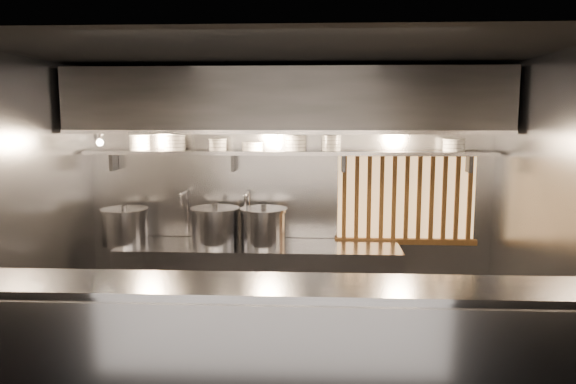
# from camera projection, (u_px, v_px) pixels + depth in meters

# --- Properties ---
(floor) EXTENTS (4.50, 4.50, 0.00)m
(floor) POSITION_uv_depth(u_px,v_px,m) (280.00, 374.00, 5.00)
(floor) COLOR black
(floor) RESTS_ON ground
(ceiling) EXTENTS (4.50, 4.50, 0.00)m
(ceiling) POSITION_uv_depth(u_px,v_px,m) (279.00, 52.00, 4.61)
(ceiling) COLOR black
(ceiling) RESTS_ON wall_back
(wall_back) EXTENTS (4.50, 0.00, 4.50)m
(wall_back) POSITION_uv_depth(u_px,v_px,m) (289.00, 194.00, 6.29)
(wall_back) COLOR gray
(wall_back) RESTS_ON floor
(wall_left) EXTENTS (0.00, 3.00, 3.00)m
(wall_left) POSITION_uv_depth(u_px,v_px,m) (24.00, 217.00, 4.92)
(wall_left) COLOR gray
(wall_left) RESTS_ON floor
(wall_right) EXTENTS (0.00, 3.00, 3.00)m
(wall_right) POSITION_uv_depth(u_px,v_px,m) (548.00, 222.00, 4.69)
(wall_right) COLOR gray
(wall_right) RESTS_ON floor
(serving_counter) EXTENTS (4.50, 0.56, 1.13)m
(serving_counter) POSITION_uv_depth(u_px,v_px,m) (271.00, 360.00, 3.97)
(serving_counter) COLOR #A0A0A6
(serving_counter) RESTS_ON floor
(cooking_bench) EXTENTS (3.00, 0.70, 0.90)m
(cooking_bench) POSITION_uv_depth(u_px,v_px,m) (259.00, 286.00, 6.07)
(cooking_bench) COLOR #A0A0A6
(cooking_bench) RESTS_ON floor
(bowl_shelf) EXTENTS (4.40, 0.34, 0.04)m
(bowl_shelf) POSITION_uv_depth(u_px,v_px,m) (288.00, 153.00, 6.04)
(bowl_shelf) COLOR #A0A0A6
(bowl_shelf) RESTS_ON wall_back
(exhaust_hood) EXTENTS (4.40, 0.81, 0.65)m
(exhaust_hood) POSITION_uv_depth(u_px,v_px,m) (287.00, 101.00, 5.75)
(exhaust_hood) COLOR #2D2D30
(exhaust_hood) RESTS_ON ceiling
(wood_screen) EXTENTS (1.56, 0.09, 1.04)m
(wood_screen) POSITION_uv_depth(u_px,v_px,m) (406.00, 198.00, 6.18)
(wood_screen) COLOR #FFC072
(wood_screen) RESTS_ON wall_back
(faucet_left) EXTENTS (0.04, 0.30, 0.50)m
(faucet_left) POSITION_uv_depth(u_px,v_px,m) (185.00, 204.00, 6.23)
(faucet_left) COLOR silver
(faucet_left) RESTS_ON wall_back
(faucet_right) EXTENTS (0.04, 0.30, 0.50)m
(faucet_right) POSITION_uv_depth(u_px,v_px,m) (247.00, 204.00, 6.19)
(faucet_right) COLOR silver
(faucet_right) RESTS_ON wall_back
(heat_lamp) EXTENTS (0.25, 0.35, 0.20)m
(heat_lamp) POSITION_uv_depth(u_px,v_px,m) (98.00, 137.00, 5.65)
(heat_lamp) COLOR #A0A0A6
(heat_lamp) RESTS_ON exhaust_hood
(pendant_bulb) EXTENTS (0.09, 0.09, 0.19)m
(pendant_bulb) POSITION_uv_depth(u_px,v_px,m) (278.00, 146.00, 5.92)
(pendant_bulb) COLOR #2D2D30
(pendant_bulb) RESTS_ON exhaust_hood
(stock_pot_left) EXTENTS (0.61, 0.61, 0.43)m
(stock_pot_left) POSITION_uv_depth(u_px,v_px,m) (125.00, 226.00, 6.04)
(stock_pot_left) COLOR #A0A0A6
(stock_pot_left) RESTS_ON cooking_bench
(stock_pot_mid) EXTENTS (0.66, 0.66, 0.44)m
(stock_pot_mid) POSITION_uv_depth(u_px,v_px,m) (215.00, 226.00, 6.02)
(stock_pot_mid) COLOR #A0A0A6
(stock_pot_mid) RESTS_ON cooking_bench
(stock_pot_right) EXTENTS (0.62, 0.62, 0.44)m
(stock_pot_right) POSITION_uv_depth(u_px,v_px,m) (264.00, 227.00, 5.97)
(stock_pot_right) COLOR #A0A0A6
(stock_pot_right) RESTS_ON cooking_bench
(bowl_stack_0) EXTENTS (0.23, 0.23, 0.17)m
(bowl_stack_0) POSITION_uv_depth(u_px,v_px,m) (140.00, 143.00, 6.11)
(bowl_stack_0) COLOR white
(bowl_stack_0) RESTS_ON bowl_shelf
(bowl_stack_1) EXTENTS (0.24, 0.24, 0.17)m
(bowl_stack_1) POSITION_uv_depth(u_px,v_px,m) (175.00, 143.00, 6.09)
(bowl_stack_1) COLOR white
(bowl_stack_1) RESTS_ON bowl_shelf
(bowl_stack_2) EXTENTS (0.20, 0.20, 0.13)m
(bowl_stack_2) POSITION_uv_depth(u_px,v_px,m) (218.00, 144.00, 6.07)
(bowl_stack_2) COLOR white
(bowl_stack_2) RESTS_ON bowl_shelf
(bowl_stack_3) EXTENTS (0.24, 0.24, 0.09)m
(bowl_stack_3) POSITION_uv_depth(u_px,v_px,m) (252.00, 146.00, 6.05)
(bowl_stack_3) COLOR white
(bowl_stack_3) RESTS_ON bowl_shelf
(bowl_stack_4) EXTENTS (0.24, 0.24, 0.17)m
(bowl_stack_4) POSITION_uv_depth(u_px,v_px,m) (295.00, 143.00, 6.02)
(bowl_stack_4) COLOR white
(bowl_stack_4) RESTS_ON bowl_shelf
(bowl_stack_5) EXTENTS (0.21, 0.21, 0.17)m
(bowl_stack_5) POSITION_uv_depth(u_px,v_px,m) (331.00, 143.00, 6.00)
(bowl_stack_5) COLOR white
(bowl_stack_5) RESTS_ON bowl_shelf
(bowl_stack_6) EXTENTS (0.24, 0.24, 0.13)m
(bowl_stack_6) POSITION_uv_depth(u_px,v_px,m) (454.00, 145.00, 5.94)
(bowl_stack_6) COLOR white
(bowl_stack_6) RESTS_ON bowl_shelf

